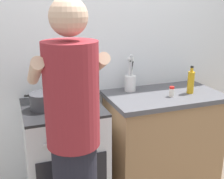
{
  "coord_description": "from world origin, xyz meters",
  "views": [
    {
      "loc": [
        -0.7,
        -1.94,
        1.67
      ],
      "look_at": [
        0.05,
        0.12,
        1.0
      ],
      "focal_mm": 46.31,
      "sensor_mm": 36.0,
      "label": 1
    }
  ],
  "objects_px": {
    "stove_range": "(65,158)",
    "mixing_bowl": "(81,100)",
    "pot": "(43,101)",
    "spice_bottle": "(172,92)",
    "utensil_crock": "(130,80)",
    "oil_bottle": "(191,82)",
    "person": "(74,149)"
  },
  "relations": [
    {
      "from": "stove_range",
      "to": "mixing_bowl",
      "type": "bearing_deg",
      "value": -17.0
    },
    {
      "from": "pot",
      "to": "spice_bottle",
      "type": "height_order",
      "value": "pot"
    },
    {
      "from": "stove_range",
      "to": "utensil_crock",
      "type": "relative_size",
      "value": 2.7
    },
    {
      "from": "stove_range",
      "to": "mixing_bowl",
      "type": "xyz_separation_m",
      "value": [
        0.14,
        -0.04,
        0.5
      ]
    },
    {
      "from": "utensil_crock",
      "to": "mixing_bowl",
      "type": "bearing_deg",
      "value": -155.66
    },
    {
      "from": "oil_bottle",
      "to": "person",
      "type": "height_order",
      "value": "person"
    },
    {
      "from": "oil_bottle",
      "to": "person",
      "type": "bearing_deg",
      "value": -154.11
    },
    {
      "from": "stove_range",
      "to": "pot",
      "type": "bearing_deg",
      "value": -173.52
    },
    {
      "from": "stove_range",
      "to": "spice_bottle",
      "type": "bearing_deg",
      "value": -5.21
    },
    {
      "from": "utensil_crock",
      "to": "spice_bottle",
      "type": "distance_m",
      "value": 0.38
    },
    {
      "from": "mixing_bowl",
      "to": "stove_range",
      "type": "bearing_deg",
      "value": 163.0
    },
    {
      "from": "oil_bottle",
      "to": "mixing_bowl",
      "type": "bearing_deg",
      "value": 179.2
    },
    {
      "from": "stove_range",
      "to": "pot",
      "type": "height_order",
      "value": "pot"
    },
    {
      "from": "stove_range",
      "to": "spice_bottle",
      "type": "distance_m",
      "value": 1.04
    },
    {
      "from": "spice_bottle",
      "to": "person",
      "type": "relative_size",
      "value": 0.05
    },
    {
      "from": "mixing_bowl",
      "to": "spice_bottle",
      "type": "distance_m",
      "value": 0.78
    },
    {
      "from": "utensil_crock",
      "to": "oil_bottle",
      "type": "relative_size",
      "value": 1.37
    },
    {
      "from": "pot",
      "to": "oil_bottle",
      "type": "xyz_separation_m",
      "value": [
        1.26,
        -0.04,
        0.04
      ]
    },
    {
      "from": "utensil_crock",
      "to": "spice_bottle",
      "type": "xyz_separation_m",
      "value": [
        0.26,
        -0.27,
        -0.06
      ]
    },
    {
      "from": "stove_range",
      "to": "mixing_bowl",
      "type": "distance_m",
      "value": 0.52
    },
    {
      "from": "utensil_crock",
      "to": "spice_bottle",
      "type": "bearing_deg",
      "value": -46.03
    },
    {
      "from": "mixing_bowl",
      "to": "utensil_crock",
      "type": "bearing_deg",
      "value": 24.34
    },
    {
      "from": "spice_bottle",
      "to": "oil_bottle",
      "type": "bearing_deg",
      "value": 7.6
    },
    {
      "from": "stove_range",
      "to": "utensil_crock",
      "type": "height_order",
      "value": "utensil_crock"
    },
    {
      "from": "utensil_crock",
      "to": "oil_bottle",
      "type": "distance_m",
      "value": 0.53
    },
    {
      "from": "stove_range",
      "to": "spice_bottle",
      "type": "relative_size",
      "value": 10.26
    },
    {
      "from": "stove_range",
      "to": "person",
      "type": "xyz_separation_m",
      "value": [
        -0.05,
        -0.63,
        0.41
      ]
    },
    {
      "from": "spice_bottle",
      "to": "oil_bottle",
      "type": "distance_m",
      "value": 0.21
    },
    {
      "from": "pot",
      "to": "spice_bottle",
      "type": "relative_size",
      "value": 3.04
    },
    {
      "from": "mixing_bowl",
      "to": "utensil_crock",
      "type": "height_order",
      "value": "utensil_crock"
    },
    {
      "from": "stove_range",
      "to": "oil_bottle",
      "type": "height_order",
      "value": "oil_bottle"
    },
    {
      "from": "spice_bottle",
      "to": "oil_bottle",
      "type": "height_order",
      "value": "oil_bottle"
    }
  ]
}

